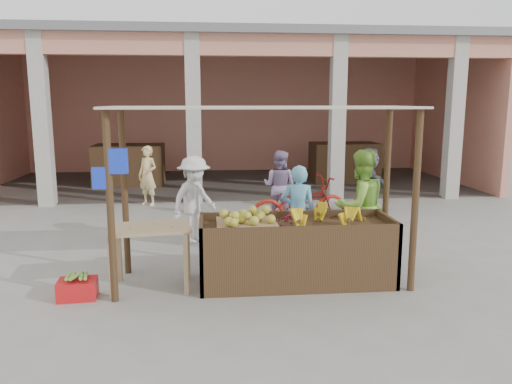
{
  "coord_description": "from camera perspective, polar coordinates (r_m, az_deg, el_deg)",
  "views": [
    {
      "loc": [
        -0.67,
        -6.45,
        2.44
      ],
      "look_at": [
        0.07,
        1.2,
        1.05
      ],
      "focal_mm": 35.0,
      "sensor_mm": 36.0,
      "label": 1
    }
  ],
  "objects": [
    {
      "name": "produce_sacks",
      "position": [
        12.38,
        11.92,
        0.06
      ],
      "size": [
        0.77,
        0.72,
        0.58
      ],
      "color": "maroon",
      "rests_on": "ground"
    },
    {
      "name": "market_building",
      "position": [
        15.39,
        -2.86,
        11.23
      ],
      "size": [
        14.4,
        6.4,
        4.2
      ],
      "color": "tan",
      "rests_on": "ground"
    },
    {
      "name": "melon_tray",
      "position": [
        6.66,
        -1.07,
        -3.12
      ],
      "size": [
        0.8,
        0.69,
        0.21
      ],
      "color": "#9A764F",
      "rests_on": "fruit_stall"
    },
    {
      "name": "berry_heap",
      "position": [
        6.78,
        3.75,
        -3.13
      ],
      "size": [
        0.46,
        0.37,
        0.14
      ],
      "primitive_type": "ellipsoid",
      "color": "maroon",
      "rests_on": "fruit_stall"
    },
    {
      "name": "ground",
      "position": [
        6.93,
        0.39,
        -10.36
      ],
      "size": [
        60.0,
        60.0,
        0.0
      ],
      "primitive_type": "plane",
      "color": "gray",
      "rests_on": "ground"
    },
    {
      "name": "shopper_d",
      "position": [
        11.3,
        12.79,
        1.5
      ],
      "size": [
        0.73,
        1.47,
        1.54
      ],
      "primitive_type": "imported",
      "rotation": [
        0.0,
        0.0,
        1.47
      ],
      "color": "#464451",
      "rests_on": "ground"
    },
    {
      "name": "fruit_stall",
      "position": [
        6.86,
        4.58,
        -7.06
      ],
      "size": [
        2.6,
        0.95,
        0.8
      ],
      "primitive_type": "cube",
      "color": "#46311C",
      "rests_on": "ground"
    },
    {
      "name": "vendor_blue",
      "position": [
        7.75,
        4.84,
        -2.02
      ],
      "size": [
        0.69,
        0.58,
        1.59
      ],
      "primitive_type": "imported",
      "rotation": [
        0.0,
        0.0,
        2.88
      ],
      "color": "#68BBE4",
      "rests_on": "ground"
    },
    {
      "name": "side_table",
      "position": [
        6.71,
        -11.97,
        -5.03
      ],
      "size": [
        1.12,
        0.83,
        0.84
      ],
      "rotation": [
        0.0,
        0.0,
        0.14
      ],
      "color": "tan",
      "rests_on": "ground"
    },
    {
      "name": "plantain_bundle",
      "position": [
        6.71,
        -19.8,
        -9.14
      ],
      "size": [
        0.36,
        0.25,
        0.07
      ],
      "primitive_type": null,
      "color": "olive",
      "rests_on": "red_crate"
    },
    {
      "name": "shopper_a",
      "position": [
        8.75,
        -7.07,
        -0.48
      ],
      "size": [
        1.11,
        1.13,
        1.64
      ],
      "primitive_type": "imported",
      "rotation": [
        0.0,
        0.0,
        0.81
      ],
      "color": "silver",
      "rests_on": "ground"
    },
    {
      "name": "red_crate",
      "position": [
        6.77,
        -19.72,
        -10.4
      ],
      "size": [
        0.49,
        0.37,
        0.24
      ],
      "primitive_type": "cube",
      "rotation": [
        0.0,
        0.0,
        0.08
      ],
      "color": "red",
      "rests_on": "ground"
    },
    {
      "name": "shopper_f",
      "position": [
        10.3,
        2.7,
        1.09
      ],
      "size": [
        0.9,
        0.77,
        1.6
      ],
      "primitive_type": "imported",
      "rotation": [
        0.0,
        0.0,
        2.63
      ],
      "color": "#917CA3",
      "rests_on": "ground"
    },
    {
      "name": "motorcycle",
      "position": [
        9.48,
        4.99,
        -1.28
      ],
      "size": [
        1.23,
        2.21,
        1.09
      ],
      "primitive_type": "imported",
      "rotation": [
        0.0,
        0.0,
        1.83
      ],
      "color": "maroon",
      "rests_on": "ground"
    },
    {
      "name": "banana_heap",
      "position": [
        6.86,
        8.49,
        -2.8
      ],
      "size": [
        1.13,
        0.62,
        0.21
      ],
      "primitive_type": null,
      "color": "yellow",
      "rests_on": "fruit_stall"
    },
    {
      "name": "stall_awning",
      "position": [
        6.56,
        0.23,
        6.21
      ],
      "size": [
        4.09,
        1.35,
        2.39
      ],
      "color": "#46311C",
      "rests_on": "ground"
    },
    {
      "name": "shopper_e",
      "position": [
        12.11,
        -12.28,
        1.97
      ],
      "size": [
        0.69,
        0.66,
        1.48
      ],
      "primitive_type": "imported",
      "rotation": [
        0.0,
        0.0,
        -0.61
      ],
      "color": "#EACC86",
      "rests_on": "ground"
    },
    {
      "name": "papaya_pile",
      "position": [
        6.65,
        -12.04,
        -3.06
      ],
      "size": [
        0.68,
        0.39,
        0.2
      ],
      "primitive_type": null,
      "color": "#40852B",
      "rests_on": "side_table"
    },
    {
      "name": "vendor_green",
      "position": [
        7.77,
        11.81,
        -1.27
      ],
      "size": [
        1.0,
        0.76,
        1.83
      ],
      "primitive_type": "imported",
      "rotation": [
        0.0,
        0.0,
        3.46
      ],
      "color": "#92D046",
      "rests_on": "ground"
    }
  ]
}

